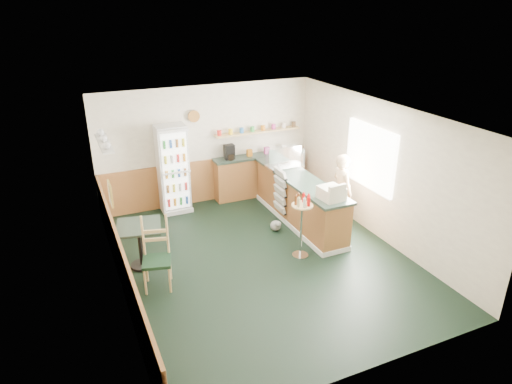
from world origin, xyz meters
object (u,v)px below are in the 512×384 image
shopkeeper (342,191)px  condiment_stand (302,217)px  cafe_table (140,238)px  drinks_fridge (173,169)px  cash_register (331,193)px  display_case (285,158)px  cafe_chair (155,250)px

shopkeeper → condiment_stand: shopkeeper is taller
shopkeeper → cafe_table: size_ratio=1.80×
drinks_fridge → shopkeeper: bearing=-36.4°
drinks_fridge → condiment_stand: (1.59, -2.90, -0.18)m
cafe_table → shopkeeper: bearing=-1.4°
cash_register → condiment_stand: (-0.65, -0.07, -0.33)m
display_case → cash_register: size_ratio=1.83×
shopkeeper → condiment_stand: bearing=120.5°
display_case → cash_register: display_case is taller
cash_register → condiment_stand: cash_register is taller
drinks_fridge → shopkeeper: drinks_fridge is taller
display_case → cafe_chair: display_case is taller
drinks_fridge → cash_register: size_ratio=4.60×
shopkeeper → cafe_chair: shopkeeper is taller
cash_register → cafe_chair: size_ratio=0.35×
cash_register → cafe_chair: bearing=173.2°
display_case → shopkeeper: 1.45m
drinks_fridge → cafe_chair: drinks_fridge is taller
drinks_fridge → shopkeeper: 3.65m
display_case → cash_register: bearing=-90.0°
display_case → shopkeeper: shopkeeper is taller
condiment_stand → cafe_chair: (-2.63, 0.19, -0.16)m
drinks_fridge → condiment_stand: 3.32m
cafe_table → condiment_stand: bearing=-16.9°
display_case → cafe_chair: size_ratio=0.64×
drinks_fridge → display_case: bearing=-23.4°
cafe_table → cafe_chair: cafe_chair is taller
shopkeeper → cash_register: bearing=135.2°
shopkeeper → cafe_table: bearing=90.4°
condiment_stand → cafe_table: 2.89m
cash_register → shopkeeper: bearing=38.6°
cash_register → shopkeeper: 1.02m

